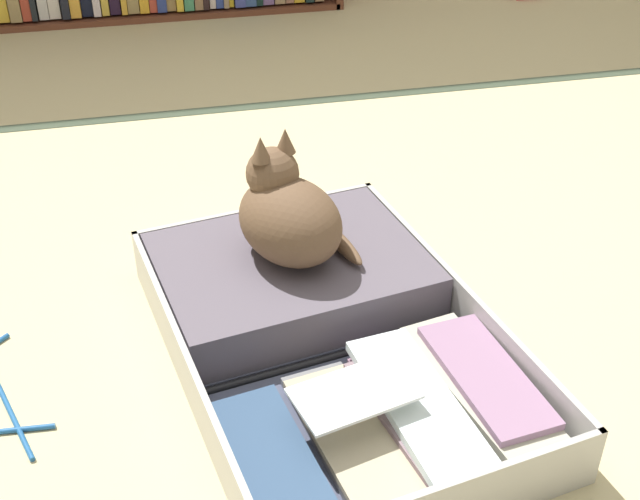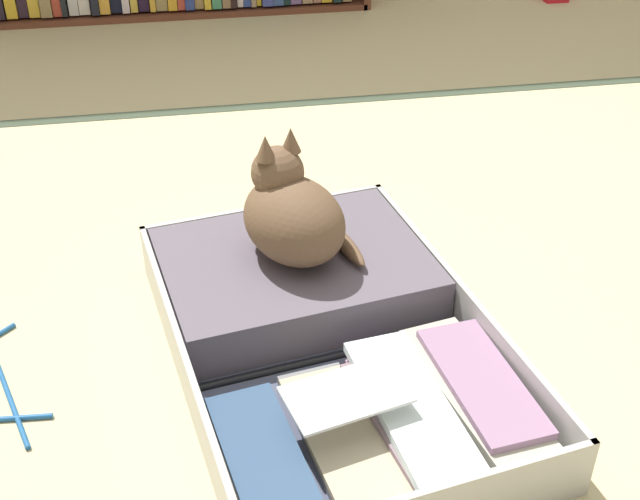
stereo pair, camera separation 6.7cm
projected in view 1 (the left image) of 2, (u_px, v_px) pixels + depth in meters
ground_plane at (374, 337)px, 1.69m from camera, size 10.00×10.00×0.00m
tatami_border at (272, 104)px, 2.66m from camera, size 4.80×0.05×0.00m
open_suitcase at (321, 320)px, 1.66m from camera, size 0.71×0.96×0.12m
black_cat at (287, 215)px, 1.68m from camera, size 0.28×0.30×0.26m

